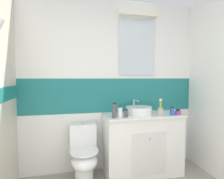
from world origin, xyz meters
The scene contains 10 objects.
wall_back_tiled centered at (0.01, 2.45, 1.26)m, with size 3.20×0.20×2.50m.
vanity_cabinet centered at (0.38, 2.15, 0.43)m, with size 1.08×0.52×0.85m.
sink_basin centered at (0.33, 2.16, 0.91)m, with size 0.37×0.41×0.19m.
toilet centered at (-0.44, 2.15, 0.35)m, with size 0.37×0.50×0.74m.
toothbrush_cup centered at (0.58, 1.99, 0.91)m, with size 0.07×0.07×0.23m.
soap_dispenser centered at (0.01, 2.00, 0.91)m, with size 0.06×0.06×0.17m.
hair_gel_jar centered at (0.84, 1.99, 0.88)m, with size 0.08×0.08×0.08m.
perfume_flask_small centered at (0.10, 2.01, 0.90)m, with size 0.05×0.03×0.11m.
lotion_bottle_short centered at (0.75, 1.99, 0.90)m, with size 0.06×0.06×0.12m.
shampoo_bottle_tall centered at (-0.07, 1.99, 0.94)m, with size 0.06×0.06×0.20m.
Camera 1 is at (-0.63, -0.27, 1.36)m, focal length 29.69 mm.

